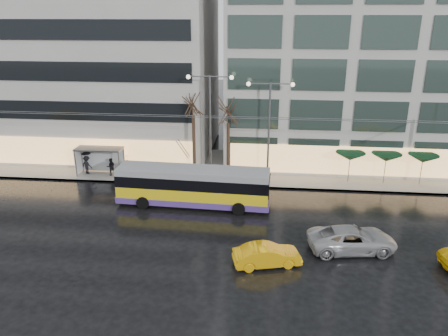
# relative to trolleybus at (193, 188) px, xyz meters

# --- Properties ---
(ground) EXTENTS (140.00, 140.00, 0.00)m
(ground) POSITION_rel_trolleybus_xyz_m (-1.38, -5.13, -1.46)
(ground) COLOR black
(ground) RESTS_ON ground
(sidewalk) EXTENTS (80.00, 10.00, 0.15)m
(sidewalk) POSITION_rel_trolleybus_xyz_m (0.62, 8.87, -1.38)
(sidewalk) COLOR gray
(sidewalk) RESTS_ON ground
(kerb) EXTENTS (80.00, 0.10, 0.15)m
(kerb) POSITION_rel_trolleybus_xyz_m (0.62, 3.92, -1.38)
(kerb) COLOR slate
(kerb) RESTS_ON ground
(building_left) EXTENTS (34.00, 14.00, 22.00)m
(building_left) POSITION_rel_trolleybus_xyz_m (-17.38, 13.87, 9.69)
(building_left) COLOR #A3A09B
(building_left) RESTS_ON sidewalk
(building_right) EXTENTS (32.00, 14.00, 25.00)m
(building_right) POSITION_rel_trolleybus_xyz_m (17.62, 13.87, 11.19)
(building_right) COLOR #A3A09B
(building_right) RESTS_ON sidewalk
(trolleybus) EXTENTS (11.73, 4.78, 5.39)m
(trolleybus) POSITION_rel_trolleybus_xyz_m (0.00, 0.00, 0.00)
(trolleybus) COLOR yellow
(trolleybus) RESTS_ON ground
(catenary) EXTENTS (42.24, 5.12, 7.00)m
(catenary) POSITION_rel_trolleybus_xyz_m (-0.38, 2.81, 2.79)
(catenary) COLOR #595B60
(catenary) RESTS_ON ground
(bus_shelter) EXTENTS (4.20, 1.60, 2.51)m
(bus_shelter) POSITION_rel_trolleybus_xyz_m (-9.76, 5.56, 0.50)
(bus_shelter) COLOR #595B60
(bus_shelter) RESTS_ON sidewalk
(street_lamp_near) EXTENTS (3.96, 0.36, 9.03)m
(street_lamp_near) POSITION_rel_trolleybus_xyz_m (0.62, 5.67, 4.53)
(street_lamp_near) COLOR #595B60
(street_lamp_near) RESTS_ON sidewalk
(street_lamp_far) EXTENTS (3.96, 0.36, 8.53)m
(street_lamp_far) POSITION_rel_trolleybus_xyz_m (5.62, 5.67, 4.25)
(street_lamp_far) COLOR #595B60
(street_lamp_far) RESTS_ON sidewalk
(tree_a) EXTENTS (3.20, 3.20, 8.40)m
(tree_a) POSITION_rel_trolleybus_xyz_m (-0.88, 5.87, 5.63)
(tree_a) COLOR black
(tree_a) RESTS_ON sidewalk
(tree_b) EXTENTS (3.20, 3.20, 7.70)m
(tree_b) POSITION_rel_trolleybus_xyz_m (2.12, 6.07, 4.94)
(tree_b) COLOR black
(tree_b) RESTS_ON sidewalk
(parasol_a) EXTENTS (2.50, 2.50, 2.65)m
(parasol_a) POSITION_rel_trolleybus_xyz_m (12.62, 5.87, 0.99)
(parasol_a) COLOR #595B60
(parasol_a) RESTS_ON sidewalk
(parasol_b) EXTENTS (2.50, 2.50, 2.65)m
(parasol_b) POSITION_rel_trolleybus_xyz_m (15.62, 5.87, 0.99)
(parasol_b) COLOR #595B60
(parasol_b) RESTS_ON sidewalk
(parasol_c) EXTENTS (2.50, 2.50, 2.65)m
(parasol_c) POSITION_rel_trolleybus_xyz_m (18.62, 5.87, 0.99)
(parasol_c) COLOR #595B60
(parasol_c) RESTS_ON sidewalk
(taxi_b) EXTENTS (4.21, 2.36, 1.31)m
(taxi_b) POSITION_rel_trolleybus_xyz_m (5.71, -7.91, -0.80)
(taxi_b) COLOR #FBB00D
(taxi_b) RESTS_ON ground
(sedan_silver) EXTENTS (5.76, 3.29, 1.52)m
(sedan_silver) POSITION_rel_trolleybus_xyz_m (10.98, -5.66, -0.70)
(sedan_silver) COLOR #A09FA4
(sedan_silver) RESTS_ON ground
(pedestrian_a) EXTENTS (1.09, 1.11, 2.19)m
(pedestrian_a) POSITION_rel_trolleybus_xyz_m (-6.66, 4.72, 0.13)
(pedestrian_a) COLOR black
(pedestrian_a) RESTS_ON sidewalk
(pedestrian_b) EXTENTS (0.95, 0.87, 1.59)m
(pedestrian_b) POSITION_rel_trolleybus_xyz_m (-8.42, 5.35, -0.51)
(pedestrian_b) COLOR black
(pedestrian_b) RESTS_ON sidewalk
(pedestrian_c) EXTENTS (1.24, 1.08, 2.11)m
(pedestrian_c) POSITION_rel_trolleybus_xyz_m (-10.69, 5.50, -0.20)
(pedestrian_c) COLOR black
(pedestrian_c) RESTS_ON sidewalk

